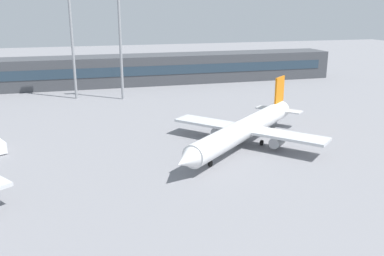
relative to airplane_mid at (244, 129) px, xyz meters
name	(u,v)px	position (x,y,z in m)	size (l,w,h in m)	color
ground_plane	(157,147)	(-14.90, 3.61, -3.11)	(400.00, 400.00, 0.00)	gray
terminal_building	(119,70)	(-14.90, 66.64, 1.39)	(140.45, 12.13, 9.00)	#3F4247
airplane_mid	(244,129)	(0.00, 0.00, 0.00)	(32.75, 30.23, 10.20)	silver
floodlight_tower_west	(72,33)	(-28.17, 49.27, 14.05)	(3.20, 0.80, 30.15)	gray
floodlight_tower_east	(120,36)	(-16.20, 45.14, 13.47)	(3.20, 0.80, 29.01)	gray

